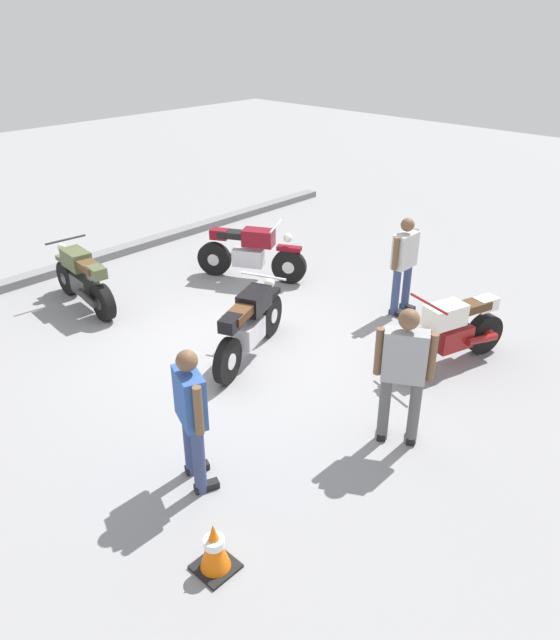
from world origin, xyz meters
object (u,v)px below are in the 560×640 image
at_px(traffic_cone, 214,547).
at_px(motorcycle_cream_vintage, 451,333).
at_px(motorcycle_olive_vintage, 83,279).
at_px(person_in_gray_shirt, 404,369).
at_px(motorcycle_maroon_cruiser, 250,252).
at_px(person_in_blue_shirt, 191,412).
at_px(person_in_white_shirt, 404,260).
at_px(motorcycle_black_cruiser, 250,324).

bearing_deg(traffic_cone, motorcycle_cream_vintage, 3.52).
relative_size(motorcycle_olive_vintage, person_in_gray_shirt, 1.14).
height_order(motorcycle_maroon_cruiser, person_in_blue_shirt, person_in_blue_shirt).
height_order(motorcycle_cream_vintage, person_in_white_shirt, person_in_white_shirt).
distance_m(person_in_white_shirt, person_in_gray_shirt, 3.45).
xyz_separation_m(motorcycle_black_cruiser, person_in_blue_shirt, (-2.21, -1.46, 0.39)).
height_order(motorcycle_olive_vintage, person_in_white_shirt, person_in_white_shirt).
height_order(motorcycle_black_cruiser, person_in_gray_shirt, person_in_gray_shirt).
bearing_deg(person_in_white_shirt, motorcycle_cream_vintage, -33.00).
relative_size(motorcycle_cream_vintage, person_in_blue_shirt, 1.18).
distance_m(motorcycle_cream_vintage, motorcycle_olive_vintage, 5.96).
bearing_deg(person_in_gray_shirt, person_in_white_shirt, 2.58).
xyz_separation_m(motorcycle_cream_vintage, motorcycle_olive_vintage, (-2.54, 5.40, 0.00)).
bearing_deg(motorcycle_olive_vintage, traffic_cone, 165.52).
height_order(motorcycle_maroon_cruiser, person_in_gray_shirt, person_in_gray_shirt).
bearing_deg(traffic_cone, person_in_white_shirt, 17.11).
relative_size(motorcycle_olive_vintage, person_in_white_shirt, 1.21).
height_order(motorcycle_olive_vintage, person_in_gray_shirt, person_in_gray_shirt).
xyz_separation_m(motorcycle_cream_vintage, person_in_gray_shirt, (-1.97, -0.45, 0.49)).
bearing_deg(person_in_gray_shirt, traffic_cone, 146.27).
xyz_separation_m(person_in_white_shirt, person_in_blue_shirt, (-4.94, -0.71, -0.00)).
distance_m(motorcycle_black_cruiser, traffic_cone, 3.74).
height_order(motorcycle_cream_vintage, person_in_blue_shirt, person_in_blue_shirt).
bearing_deg(motorcycle_olive_vintage, motorcycle_maroon_cruiser, -107.82).
distance_m(motorcycle_black_cruiser, motorcycle_olive_vintage, 3.31).
xyz_separation_m(motorcycle_cream_vintage, traffic_cone, (-4.61, -0.28, -0.23)).
relative_size(motorcycle_maroon_cruiser, traffic_cone, 3.59).
height_order(person_in_blue_shirt, traffic_cone, person_in_blue_shirt).
height_order(motorcycle_cream_vintage, traffic_cone, motorcycle_cream_vintage).
height_order(motorcycle_olive_vintage, person_in_blue_shirt, person_in_blue_shirt).
distance_m(motorcycle_cream_vintage, traffic_cone, 4.63).
relative_size(motorcycle_cream_vintage, person_in_gray_shirt, 1.12).
height_order(motorcycle_cream_vintage, person_in_gray_shirt, person_in_gray_shirt).
bearing_deg(person_in_blue_shirt, motorcycle_maroon_cruiser, 61.34).
bearing_deg(person_in_white_shirt, person_in_gray_shirt, -57.03).
bearing_deg(motorcycle_cream_vintage, motorcycle_maroon_cruiser, -75.04).
bearing_deg(person_in_blue_shirt, motorcycle_black_cruiser, 55.02).
relative_size(person_in_white_shirt, person_in_blue_shirt, 1.00).
relative_size(motorcycle_cream_vintage, motorcycle_olive_vintage, 0.98).
height_order(motorcycle_black_cruiser, person_in_blue_shirt, person_in_blue_shirt).
xyz_separation_m(motorcycle_cream_vintage, person_in_white_shirt, (0.93, 1.42, 0.42)).
bearing_deg(person_in_white_shirt, motorcycle_olive_vintage, -138.73).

